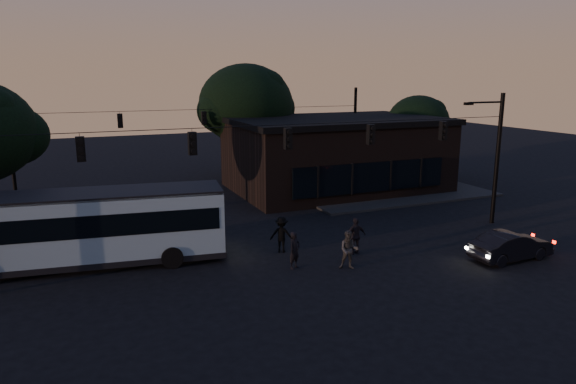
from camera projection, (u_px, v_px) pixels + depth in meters
name	position (u px, v px, depth m)	size (l,w,h in m)	color
ground	(325.00, 281.00, 21.51)	(120.00, 120.00, 0.00)	black
sidewalk_far_right	(382.00, 189.00, 38.65)	(14.00, 10.00, 0.15)	black
building	(335.00, 154.00, 38.70)	(15.40, 10.41, 5.40)	black
tree_behind	(246.00, 104.00, 41.43)	(7.60, 7.60, 9.43)	black
tree_right	(418.00, 122.00, 43.54)	(5.20, 5.20, 6.86)	black
signal_rig_near	(288.00, 162.00, 24.13)	(26.24, 0.30, 7.50)	black
signal_rig_far	(205.00, 133.00, 38.53)	(26.24, 0.30, 7.50)	black
bus	(87.00, 225.00, 22.90)	(12.30, 4.38, 3.39)	#849FA8
car	(511.00, 246.00, 23.90)	(1.42, 4.07, 1.34)	black
pedestrian_a	(295.00, 250.00, 22.76)	(0.62, 0.40, 1.69)	black
pedestrian_b	(349.00, 250.00, 22.71)	(0.85, 0.66, 1.75)	#312F2D
pedestrian_c	(356.00, 236.00, 24.62)	(1.06, 0.44, 1.80)	black
pedestrian_d	(282.00, 234.00, 24.89)	(1.15, 0.66, 1.78)	black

